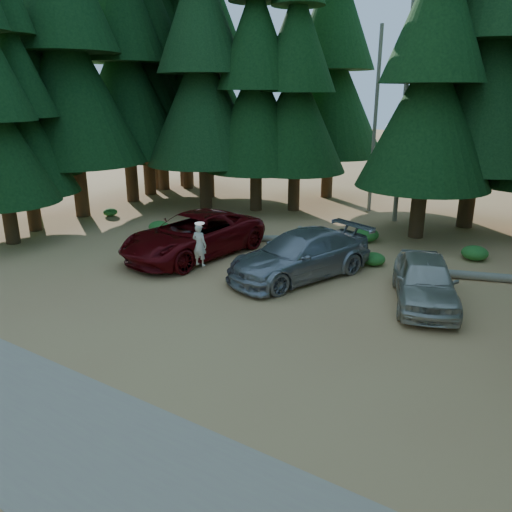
% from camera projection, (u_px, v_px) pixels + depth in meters
% --- Properties ---
extents(ground, '(160.00, 160.00, 0.00)m').
position_uv_depth(ground, '(223.00, 313.00, 15.64)').
color(ground, '#BA7F4F').
rests_on(ground, ground).
extents(gravel_strip, '(26.00, 3.50, 0.01)m').
position_uv_depth(gravel_strip, '(40.00, 424.00, 10.43)').
color(gravel_strip, tan).
rests_on(gravel_strip, ground).
extents(forest_belt_north, '(36.00, 7.00, 22.00)m').
position_uv_depth(forest_belt_north, '(383.00, 217.00, 27.64)').
color(forest_belt_north, black).
rests_on(forest_belt_north, ground).
extents(forest_belt_west, '(6.00, 22.00, 22.00)m').
position_uv_depth(forest_belt_west, '(34.00, 221.00, 26.75)').
color(forest_belt_west, black).
rests_on(forest_belt_west, ground).
extents(snag_front, '(0.24, 0.24, 12.00)m').
position_uv_depth(snag_front, '(405.00, 105.00, 24.95)').
color(snag_front, '#72695B').
rests_on(snag_front, ground).
extents(snag_back, '(0.20, 0.20, 10.00)m').
position_uv_depth(snag_back, '(375.00, 122.00, 27.49)').
color(snag_back, '#72695B').
rests_on(snag_back, ground).
extents(red_pickup, '(3.77, 6.82, 1.81)m').
position_uv_depth(red_pickup, '(194.00, 235.00, 20.88)').
color(red_pickup, '#5D080B').
rests_on(red_pickup, ground).
extents(silver_minivan_center, '(4.37, 6.36, 1.71)m').
position_uv_depth(silver_minivan_center, '(300.00, 255.00, 18.49)').
color(silver_minivan_center, '#929399').
rests_on(silver_minivan_center, ground).
extents(silver_minivan_right, '(3.37, 5.00, 1.58)m').
position_uv_depth(silver_minivan_right, '(425.00, 280.00, 16.19)').
color(silver_minivan_right, '#B7B2A3').
rests_on(silver_minivan_right, ground).
extents(frisbee_player, '(0.61, 0.44, 1.64)m').
position_uv_depth(frisbee_player, '(199.00, 245.00, 18.53)').
color(frisbee_player, beige).
rests_on(frisbee_player, ground).
extents(log_left, '(3.67, 2.43, 0.30)m').
position_uv_depth(log_left, '(266.00, 238.00, 23.09)').
color(log_left, '#72695B').
rests_on(log_left, ground).
extents(log_mid, '(2.82, 2.16, 0.27)m').
position_uv_depth(log_mid, '(315.00, 237.00, 23.36)').
color(log_mid, '#72695B').
rests_on(log_mid, ground).
extents(log_right, '(4.72, 1.81, 0.31)m').
position_uv_depth(log_right, '(496.00, 277.00, 18.22)').
color(log_right, '#72695B').
rests_on(log_right, ground).
extents(shrub_far_left, '(1.01, 1.01, 0.55)m').
position_uv_depth(shrub_far_left, '(159.00, 227.00, 24.60)').
color(shrub_far_left, '#1D6322').
rests_on(shrub_far_left, ground).
extents(shrub_left, '(0.90, 0.90, 0.50)m').
position_uv_depth(shrub_left, '(251.00, 226.00, 24.86)').
color(shrub_left, '#1D6322').
rests_on(shrub_left, ground).
extents(shrub_center_left, '(1.17, 1.17, 0.64)m').
position_uv_depth(shrub_center_left, '(366.00, 235.00, 23.09)').
color(shrub_center_left, '#1D6322').
rests_on(shrub_center_left, ground).
extents(shrub_center_right, '(1.07, 1.07, 0.59)m').
position_uv_depth(shrub_center_right, '(306.00, 247.00, 21.33)').
color(shrub_center_right, '#1D6322').
rests_on(shrub_center_right, ground).
extents(shrub_right, '(0.91, 0.91, 0.50)m').
position_uv_depth(shrub_right, '(374.00, 259.00, 19.94)').
color(shrub_right, '#1D6322').
rests_on(shrub_right, ground).
extents(shrub_far_right, '(1.06, 1.06, 0.58)m').
position_uv_depth(shrub_far_right, '(475.00, 253.00, 20.56)').
color(shrub_far_right, '#1D6322').
rests_on(shrub_far_right, ground).
extents(shrub_edge_west, '(0.77, 0.77, 0.42)m').
position_uv_depth(shrub_edge_west, '(110.00, 212.00, 27.84)').
color(shrub_edge_west, '#1D6322').
rests_on(shrub_edge_west, ground).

